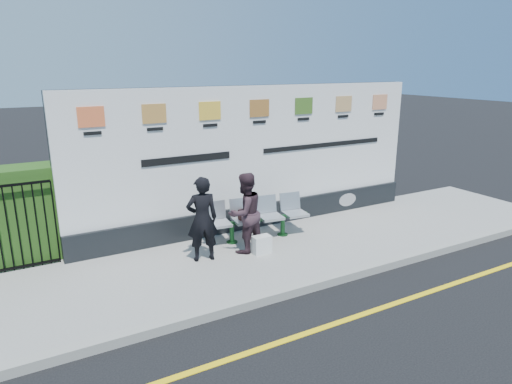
# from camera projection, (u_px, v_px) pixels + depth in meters

# --- Properties ---
(ground) EXTENTS (80.00, 80.00, 0.00)m
(ground) POSITION_uv_depth(u_px,v_px,m) (357.00, 317.00, 6.62)
(ground) COLOR black
(pavement) EXTENTS (14.00, 3.00, 0.12)m
(pavement) POSITION_uv_depth(u_px,v_px,m) (269.00, 253.00, 8.70)
(pavement) COLOR gray
(pavement) RESTS_ON ground
(kerb) EXTENTS (14.00, 0.18, 0.14)m
(kerb) POSITION_uv_depth(u_px,v_px,m) (316.00, 284.00, 7.44)
(kerb) COLOR gray
(kerb) RESTS_ON ground
(yellow_line) EXTENTS (14.00, 0.10, 0.01)m
(yellow_line) POSITION_uv_depth(u_px,v_px,m) (357.00, 316.00, 6.62)
(yellow_line) COLOR yellow
(yellow_line) RESTS_ON ground
(billboard) EXTENTS (8.00, 0.30, 3.00)m
(billboard) POSITION_uv_depth(u_px,v_px,m) (257.00, 167.00, 9.71)
(billboard) COLOR black
(billboard) RESTS_ON pavement
(bench) EXTENTS (2.17, 0.81, 0.45)m
(bench) POSITION_uv_depth(u_px,v_px,m) (258.00, 228.00, 9.20)
(bench) COLOR #AFB4B9
(bench) RESTS_ON pavement
(woman_left) EXTENTS (0.62, 0.46, 1.55)m
(woman_left) POSITION_uv_depth(u_px,v_px,m) (202.00, 219.00, 8.06)
(woman_left) COLOR black
(woman_left) RESTS_ON pavement
(woman_right) EXTENTS (0.85, 0.73, 1.52)m
(woman_right) POSITION_uv_depth(u_px,v_px,m) (245.00, 213.00, 8.44)
(woman_right) COLOR #35222A
(woman_right) RESTS_ON pavement
(handbag_brown) EXTENTS (0.26, 0.13, 0.20)m
(handbag_brown) POSITION_uv_depth(u_px,v_px,m) (245.00, 214.00, 9.01)
(handbag_brown) COLOR black
(handbag_brown) RESTS_ON bench
(carrier_bag_white) EXTENTS (0.34, 0.21, 0.34)m
(carrier_bag_white) POSITION_uv_depth(u_px,v_px,m) (262.00, 245.00, 8.49)
(carrier_bag_white) COLOR silver
(carrier_bag_white) RESTS_ON pavement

